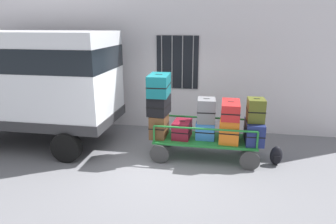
# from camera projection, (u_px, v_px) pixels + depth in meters

# --- Properties ---
(ground_plane) EXTENTS (40.00, 40.00, 0.00)m
(ground_plane) POSITION_uv_depth(u_px,v_px,m) (164.00, 165.00, 6.79)
(ground_plane) COLOR slate
(building_wall) EXTENTS (12.00, 0.38, 5.00)m
(building_wall) POSITION_uv_depth(u_px,v_px,m) (181.00, 44.00, 8.61)
(building_wall) COLOR silver
(building_wall) RESTS_ON ground
(van) EXTENTS (4.28, 2.08, 2.89)m
(van) POSITION_uv_depth(u_px,v_px,m) (30.00, 77.00, 7.62)
(van) COLOR silver
(van) RESTS_ON ground
(luggage_cart) EXTENTS (2.43, 1.02, 0.48)m
(luggage_cart) POSITION_uv_depth(u_px,v_px,m) (205.00, 142.00, 7.08)
(luggage_cart) COLOR #1E722D
(luggage_cart) RESTS_ON ground
(cart_railing) EXTENTS (2.31, 0.88, 0.40)m
(cart_railing) POSITION_uv_depth(u_px,v_px,m) (206.00, 125.00, 6.95)
(cart_railing) COLOR #1E722D
(cart_railing) RESTS_ON luggage_cart
(suitcase_left_bottom) EXTENTS (0.38, 0.63, 0.55)m
(suitcase_left_bottom) POSITION_uv_depth(u_px,v_px,m) (159.00, 125.00, 7.13)
(suitcase_left_bottom) COLOR brown
(suitcase_left_bottom) RESTS_ON luggage_cart
(suitcase_left_middle) EXTENTS (0.49, 0.66, 0.45)m
(suitcase_left_middle) POSITION_uv_depth(u_px,v_px,m) (159.00, 105.00, 6.99)
(suitcase_left_middle) COLOR black
(suitcase_left_middle) RESTS_ON suitcase_left_bottom
(suitcase_left_top) EXTENTS (0.48, 0.79, 0.49)m
(suitcase_left_top) POSITION_uv_depth(u_px,v_px,m) (159.00, 85.00, 6.87)
(suitcase_left_top) COLOR #0F5960
(suitcase_left_top) RESTS_ON suitcase_left_middle
(suitcase_midleft_bottom) EXTENTS (0.44, 0.60, 0.41)m
(suitcase_midleft_bottom) POSITION_uv_depth(u_px,v_px,m) (182.00, 129.00, 7.07)
(suitcase_midleft_bottom) COLOR maroon
(suitcase_midleft_bottom) RESTS_ON luggage_cart
(suitcase_center_bottom) EXTENTS (0.45, 0.34, 0.40)m
(suitcase_center_bottom) POSITION_uv_depth(u_px,v_px,m) (205.00, 131.00, 6.97)
(suitcase_center_bottom) COLOR #3372C6
(suitcase_center_bottom) RESTS_ON luggage_cart
(suitcase_center_middle) EXTENTS (0.44, 0.51, 0.55)m
(suitcase_center_middle) POSITION_uv_depth(u_px,v_px,m) (206.00, 110.00, 6.89)
(suitcase_center_middle) COLOR slate
(suitcase_center_middle) RESTS_ON suitcase_center_bottom
(suitcase_midright_bottom) EXTENTS (0.47, 0.82, 0.55)m
(suitcase_midright_bottom) POSITION_uv_depth(u_px,v_px,m) (229.00, 128.00, 6.91)
(suitcase_midright_bottom) COLOR orange
(suitcase_midright_bottom) RESTS_ON luggage_cart
(suitcase_midright_middle) EXTENTS (0.42, 0.80, 0.37)m
(suitcase_midright_middle) POSITION_uv_depth(u_px,v_px,m) (231.00, 110.00, 6.75)
(suitcase_midright_middle) COLOR #B21E1E
(suitcase_midright_middle) RESTS_ON suitcase_midright_bottom
(suitcase_right_bottom) EXTENTS (0.42, 0.73, 0.49)m
(suitcase_right_bottom) POSITION_uv_depth(u_px,v_px,m) (254.00, 132.00, 6.76)
(suitcase_right_bottom) COLOR navy
(suitcase_right_bottom) RESTS_ON luggage_cart
(suitcase_right_middle) EXTENTS (0.39, 0.46, 0.52)m
(suitcase_right_middle) POSITION_uv_depth(u_px,v_px,m) (256.00, 110.00, 6.64)
(suitcase_right_middle) COLOR #4C5119
(suitcase_right_middle) RESTS_ON suitcase_right_bottom
(backpack) EXTENTS (0.27, 0.22, 0.44)m
(backpack) POSITION_uv_depth(u_px,v_px,m) (276.00, 156.00, 6.76)
(backpack) COLOR black
(backpack) RESTS_ON ground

